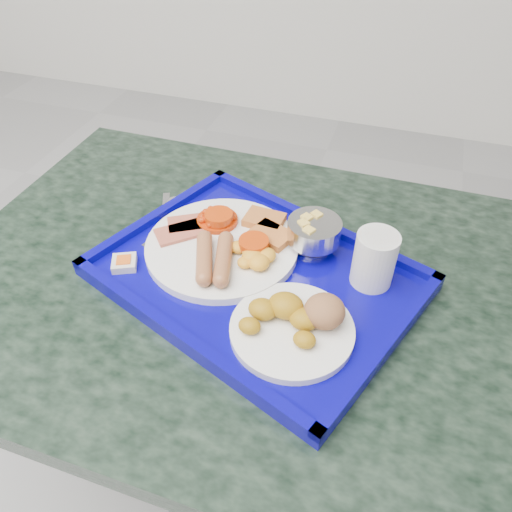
{
  "coord_description": "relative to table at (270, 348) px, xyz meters",
  "views": [
    {
      "loc": [
        1.02,
        0.4,
        1.31
      ],
      "look_at": [
        0.84,
        0.97,
        0.77
      ],
      "focal_mm": 35.0,
      "sensor_mm": 36.0,
      "label": 1
    }
  ],
  "objects": [
    {
      "name": "bread_plate",
      "position": [
        0.07,
        -0.1,
        0.22
      ],
      "size": [
        0.18,
        0.18,
        0.06
      ],
      "rotation": [
        0.0,
        0.0,
        -0.39
      ],
      "color": "white",
      "rests_on": "tray"
    },
    {
      "name": "spoon",
      "position": [
        -0.23,
        0.1,
        0.2
      ],
      "size": [
        0.07,
        0.16,
        0.01
      ],
      "rotation": [
        0.0,
        0.0,
        -0.34
      ],
      "color": "#BBBBBD",
      "rests_on": "tray"
    },
    {
      "name": "jam_packet",
      "position": [
        -0.24,
        -0.06,
        0.21
      ],
      "size": [
        0.05,
        0.05,
        0.02
      ],
      "rotation": [
        0.0,
        0.0,
        0.44
      ],
      "color": "silver",
      "rests_on": "tray"
    },
    {
      "name": "main_plate",
      "position": [
        -0.09,
        0.03,
        0.21
      ],
      "size": [
        0.27,
        0.27,
        0.04
      ],
      "rotation": [
        0.0,
        0.0,
        0.23
      ],
      "color": "white",
      "rests_on": "tray"
    },
    {
      "name": "juice_cup",
      "position": [
        0.16,
        0.03,
        0.25
      ],
      "size": [
        0.07,
        0.07,
        0.09
      ],
      "color": "silver",
      "rests_on": "tray"
    },
    {
      "name": "tray",
      "position": [
        -0.03,
        -0.01,
        0.19
      ],
      "size": [
        0.6,
        0.52,
        0.03
      ],
      "rotation": [
        0.0,
        0.0,
        -0.37
      ],
      "color": "#07038A",
      "rests_on": "table"
    },
    {
      "name": "table",
      "position": [
        0.0,
        0.0,
        0.0
      ],
      "size": [
        1.15,
        0.77,
        0.71
      ],
      "rotation": [
        0.0,
        0.0,
        -0.01
      ],
      "color": "slate",
      "rests_on": "floor"
    },
    {
      "name": "fruit_bowl",
      "position": [
        0.05,
        0.08,
        0.24
      ],
      "size": [
        0.09,
        0.09,
        0.06
      ],
      "color": "#BBBBBD",
      "rests_on": "tray"
    },
    {
      "name": "knife",
      "position": [
        -0.23,
        0.07,
        0.2
      ],
      "size": [
        0.09,
        0.18,
        0.0
      ],
      "primitive_type": "cube",
      "rotation": [
        0.0,
        0.0,
        0.41
      ],
      "color": "#BBBBBD",
      "rests_on": "tray"
    }
  ]
}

